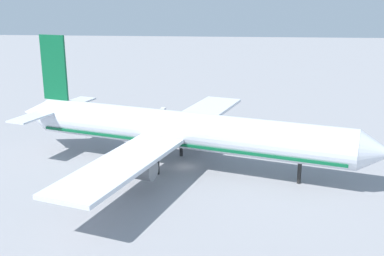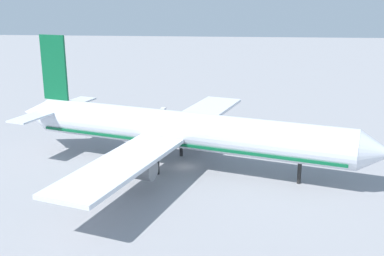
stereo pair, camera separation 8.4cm
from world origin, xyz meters
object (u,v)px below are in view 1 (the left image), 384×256
Objects in this scene: baggage_cart_0 at (163,110)px; traffic_cone_0 at (91,120)px; traffic_cone_1 at (63,122)px; airliner at (179,130)px.

baggage_cart_0 is 5.74× the size of traffic_cone_0.
baggage_cart_0 is 5.74× the size of traffic_cone_1.
traffic_cone_0 is at bearing -147.85° from baggage_cart_0.
baggage_cart_0 is (-9.89, 43.02, -6.60)m from airliner.
traffic_cone_0 is at bearing 27.61° from traffic_cone_1.
traffic_cone_0 and traffic_cone_1 have the same top height.
traffic_cone_0 is 1.00× the size of traffic_cone_1.
baggage_cart_0 reaches higher than traffic_cone_0.
baggage_cart_0 is at bearing 102.94° from airliner.
airliner is 23.76× the size of baggage_cart_0.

